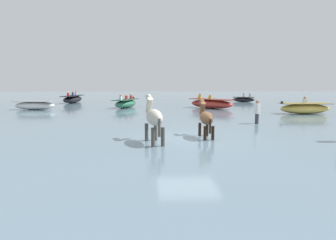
{
  "coord_description": "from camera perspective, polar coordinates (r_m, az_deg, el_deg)",
  "views": [
    {
      "loc": [
        -1.71,
        -11.53,
        2.62
      ],
      "look_at": [
        -0.69,
        1.66,
        0.83
      ],
      "focal_mm": 30.65,
      "sensor_mm": 36.0,
      "label": 1
    }
  ],
  "objects": [
    {
      "name": "ground_plane",
      "position": [
        11.95,
        3.94,
        -5.0
      ],
      "size": [
        120.0,
        120.0,
        0.0
      ],
      "primitive_type": "plane",
      "color": "gray"
    },
    {
      "name": "water_surface",
      "position": [
        21.74,
        0.12,
        1.2
      ],
      "size": [
        90.0,
        90.0,
        0.33
      ],
      "primitive_type": "cube",
      "color": "slate",
      "rests_on": "ground"
    },
    {
      "name": "horse_lead_pinto",
      "position": [
        10.62,
        -2.86,
        0.32
      ],
      "size": [
        0.82,
        1.97,
        2.13
      ],
      "color": "beige",
      "rests_on": "ground"
    },
    {
      "name": "horse_trailing_bay",
      "position": [
        11.75,
        7.53,
        0.22
      ],
      "size": [
        0.49,
        1.71,
        1.87
      ],
      "color": "brown",
      "rests_on": "ground"
    },
    {
      "name": "boat_near_starboard",
      "position": [
        33.39,
        14.8,
        3.98
      ],
      "size": [
        2.59,
        1.73,
        1.02
      ],
      "color": "black",
      "rests_on": "water_surface"
    },
    {
      "name": "boat_distant_east",
      "position": [
        25.55,
        -8.38,
        3.3
      ],
      "size": [
        2.38,
        3.62,
        1.2
      ],
      "color": "#337556",
      "rests_on": "water_surface"
    },
    {
      "name": "boat_distant_west",
      "position": [
        24.81,
        8.61,
        3.23
      ],
      "size": [
        3.83,
        3.76,
        1.27
      ],
      "color": "#BC382D",
      "rests_on": "water_surface"
    },
    {
      "name": "boat_far_offshore",
      "position": [
        25.72,
        -24.95,
        2.64
      ],
      "size": [
        3.43,
        1.64,
        0.7
      ],
      "color": "silver",
      "rests_on": "water_surface"
    },
    {
      "name": "boat_far_inshore",
      "position": [
        32.61,
        -18.4,
        3.95
      ],
      "size": [
        1.81,
        4.31,
        1.25
      ],
      "color": "black",
      "rests_on": "water_surface"
    },
    {
      "name": "boat_near_port",
      "position": [
        22.57,
        25.56,
        2.08
      ],
      "size": [
        3.57,
        1.41,
        1.24
      ],
      "color": "gold",
      "rests_on": "water_surface"
    },
    {
      "name": "person_wading_close",
      "position": [
        16.29,
        17.28,
        1.16
      ],
      "size": [
        0.29,
        0.37,
        1.63
      ],
      "color": "#383842",
      "rests_on": "ground"
    }
  ]
}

